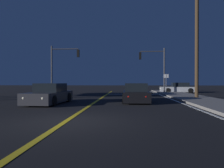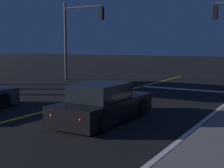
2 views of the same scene
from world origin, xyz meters
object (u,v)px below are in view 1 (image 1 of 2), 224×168
car_side_waiting_silver (178,88)px  traffic_signal_far_left (61,62)px  traffic_signal_near_right (155,64)px  street_sign_corner (166,81)px  car_parked_curb_black (135,94)px  car_following_oncoming_charcoal (50,95)px  utility_pole_right (197,34)px

car_side_waiting_silver → traffic_signal_far_left: (-14.90, -3.13, 3.31)m
traffic_signal_near_right → street_sign_corner: traffic_signal_near_right is taller
car_parked_curb_black → car_following_oncoming_charcoal: same height
car_following_oncoming_charcoal → traffic_signal_far_left: (-2.87, 11.77, 3.31)m
traffic_signal_near_right → traffic_signal_far_left: traffic_signal_far_left is taller
car_side_waiting_silver → car_parked_curb_black: bearing=156.7°
car_following_oncoming_charcoal → car_side_waiting_silver: bearing=-126.3°
traffic_signal_near_right → utility_pole_right: bearing=104.3°
car_parked_curb_black → street_sign_corner: size_ratio=1.89×
car_parked_curb_black → car_following_oncoming_charcoal: size_ratio=0.97×
car_parked_curb_black → traffic_signal_near_right: traffic_signal_near_right is taller
car_following_oncoming_charcoal → traffic_signal_near_right: size_ratio=0.80×
traffic_signal_near_right → utility_pole_right: utility_pole_right is taller
traffic_signal_far_left → car_parked_curb_black: bearing=-50.0°
utility_pole_right → traffic_signal_far_left: bearing=152.0°
car_side_waiting_silver → utility_pole_right: size_ratio=0.44×
traffic_signal_near_right → utility_pole_right: size_ratio=0.54×
car_following_oncoming_charcoal → street_sign_corner: (9.56, 10.37, 1.00)m
car_parked_curb_black → utility_pole_right: bearing=28.5°
traffic_signal_near_right → traffic_signal_far_left: bearing=6.9°
car_parked_curb_black → traffic_signal_far_left: traffic_signal_far_left is taller
traffic_signal_near_right → traffic_signal_far_left: (-11.60, -1.40, 0.14)m
car_following_oncoming_charcoal → utility_pole_right: bearing=-155.5°
car_parked_curb_black → utility_pole_right: size_ratio=0.42×
traffic_signal_near_right → traffic_signal_far_left: size_ratio=0.97×
car_following_oncoming_charcoal → traffic_signal_near_right: traffic_signal_near_right is taller
street_sign_corner → traffic_signal_far_left: bearing=173.6°
car_parked_curb_black → car_following_oncoming_charcoal: bearing=-165.4°
car_side_waiting_silver → car_parked_curb_black: size_ratio=1.05×
traffic_signal_far_left → utility_pole_right: 15.75m
car_side_waiting_silver → traffic_signal_near_right: (-3.30, -1.73, 3.17)m
utility_pole_right → car_parked_curb_black: bearing=-151.2°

